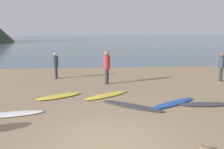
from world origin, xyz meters
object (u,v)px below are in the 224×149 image
object	(u,v)px
surfboard_1	(59,96)
person_2	(56,63)
person_1	(107,65)
surfboard_2	(106,95)
surfboard_3	(132,106)
surfboard_0	(9,114)
surfboard_5	(204,104)
surfboard_4	(173,103)
person_0	(222,65)

from	to	relation	value
surfboard_1	person_2	bearing A→B (deg)	72.98
surfboard_1	person_1	world-z (taller)	person_1
surfboard_2	person_1	bearing A→B (deg)	53.63
surfboard_2	surfboard_3	bearing A→B (deg)	-90.81
surfboard_3	person_2	world-z (taller)	person_2
surfboard_0	surfboard_3	distance (m)	4.42
surfboard_5	surfboard_3	bearing A→B (deg)	-178.97
person_1	person_2	bearing A→B (deg)	20.71
surfboard_0	surfboard_4	world-z (taller)	surfboard_4
surfboard_2	person_0	bearing A→B (deg)	-12.82
surfboard_0	surfboard_1	xyz separation A→B (m)	(1.41, 1.96, 0.01)
person_1	surfboard_0	bearing A→B (deg)	97.43
person_2	person_1	bearing A→B (deg)	57.73
surfboard_1	surfboard_4	world-z (taller)	surfboard_1
surfboard_3	person_2	bearing A→B (deg)	159.35
surfboard_1	person_2	distance (m)	3.95
surfboard_1	surfboard_5	world-z (taller)	surfboard_1
surfboard_0	surfboard_2	distance (m)	4.00
person_2	person_0	bearing A→B (deg)	76.97
surfboard_1	surfboard_3	bearing A→B (deg)	-53.72
surfboard_0	surfboard_3	xyz separation A→B (m)	(4.39, 0.50, -0.00)
surfboard_3	person_0	world-z (taller)	person_0
surfboard_3	person_1	world-z (taller)	person_1
person_2	surfboard_3	bearing A→B (deg)	30.63
surfboard_1	surfboard_0	bearing A→B (deg)	-153.29
person_0	surfboard_2	bearing A→B (deg)	-51.79
surfboard_5	person_1	distance (m)	5.29
surfboard_1	person_0	bearing A→B (deg)	-12.53
surfboard_5	person_2	xyz separation A→B (m)	(-6.53, 5.33, 0.89)
surfboard_5	surfboard_4	bearing A→B (deg)	172.23
surfboard_3	surfboard_5	size ratio (longest dim) A/B	1.28
surfboard_1	surfboard_2	distance (m)	2.09
person_0	surfboard_0	bearing A→B (deg)	-48.27
surfboard_0	person_2	size ratio (longest dim) A/B	1.47
person_0	person_2	distance (m)	9.58
surfboard_4	person_0	xyz separation A→B (m)	(4.13, 3.68, 0.92)
surfboard_5	person_0	size ratio (longest dim) A/B	1.24
surfboard_0	person_1	world-z (taller)	person_1
person_1	person_0	bearing A→B (deg)	-130.34
surfboard_5	person_2	world-z (taller)	person_2
surfboard_2	surfboard_3	size ratio (longest dim) A/B	0.89
surfboard_3	surfboard_4	xyz separation A→B (m)	(1.66, 0.14, 0.01)
surfboard_0	surfboard_1	world-z (taller)	surfboard_1
surfboard_1	person_1	distance (m)	3.32
surfboard_3	surfboard_4	distance (m)	1.67
surfboard_1	person_1	size ratio (longest dim) A/B	1.12
surfboard_3	surfboard_4	size ratio (longest dim) A/B	1.07
surfboard_0	person_2	world-z (taller)	person_2
surfboard_5	person_0	bearing A→B (deg)	55.53
person_0	person_2	bearing A→B (deg)	-79.84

